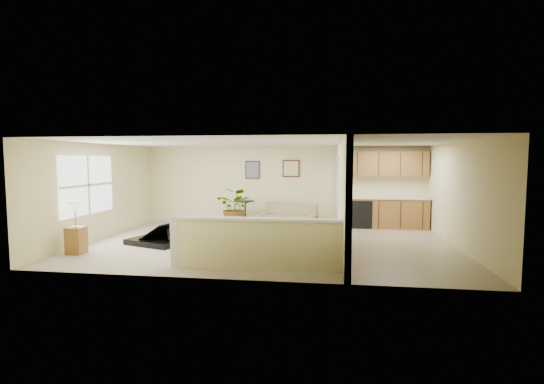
# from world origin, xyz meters

# --- Properties ---
(floor) EXTENTS (9.00, 9.00, 0.00)m
(floor) POSITION_xyz_m (0.00, 0.00, 0.00)
(floor) COLOR #BEAB93
(floor) RESTS_ON ground
(back_wall) EXTENTS (9.00, 0.04, 2.50)m
(back_wall) POSITION_xyz_m (0.00, 3.00, 1.25)
(back_wall) COLOR beige
(back_wall) RESTS_ON floor
(front_wall) EXTENTS (9.00, 0.04, 2.50)m
(front_wall) POSITION_xyz_m (0.00, -3.00, 1.25)
(front_wall) COLOR beige
(front_wall) RESTS_ON floor
(left_wall) EXTENTS (0.04, 6.00, 2.50)m
(left_wall) POSITION_xyz_m (-4.50, 0.00, 1.25)
(left_wall) COLOR beige
(left_wall) RESTS_ON floor
(right_wall) EXTENTS (0.04, 6.00, 2.50)m
(right_wall) POSITION_xyz_m (4.50, 0.00, 1.25)
(right_wall) COLOR beige
(right_wall) RESTS_ON floor
(ceiling) EXTENTS (9.00, 6.00, 0.04)m
(ceiling) POSITION_xyz_m (0.00, 0.00, 2.50)
(ceiling) COLOR silver
(ceiling) RESTS_ON back_wall
(kitchen_vinyl) EXTENTS (2.70, 6.00, 0.01)m
(kitchen_vinyl) POSITION_xyz_m (3.15, 0.00, 0.00)
(kitchen_vinyl) COLOR gray
(kitchen_vinyl) RESTS_ON floor
(interior_partition) EXTENTS (0.18, 5.99, 2.50)m
(interior_partition) POSITION_xyz_m (1.80, 0.25, 1.22)
(interior_partition) COLOR beige
(interior_partition) RESTS_ON floor
(pony_half_wall) EXTENTS (3.42, 0.22, 1.00)m
(pony_half_wall) POSITION_xyz_m (0.08, -2.30, 0.52)
(pony_half_wall) COLOR beige
(pony_half_wall) RESTS_ON floor
(left_window) EXTENTS (0.05, 2.15, 1.45)m
(left_window) POSITION_xyz_m (-4.49, -0.50, 1.45)
(left_window) COLOR white
(left_window) RESTS_ON left_wall
(wall_art_left) EXTENTS (0.48, 0.04, 0.58)m
(wall_art_left) POSITION_xyz_m (-0.95, 2.97, 1.75)
(wall_art_left) COLOR #3E2416
(wall_art_left) RESTS_ON back_wall
(wall_mirror) EXTENTS (0.55, 0.04, 0.55)m
(wall_mirror) POSITION_xyz_m (0.30, 2.97, 1.80)
(wall_mirror) COLOR #3E2416
(wall_mirror) RESTS_ON back_wall
(kitchen_cabinets) EXTENTS (2.36, 0.65, 2.33)m
(kitchen_cabinets) POSITION_xyz_m (3.19, 2.73, 0.87)
(kitchen_cabinets) COLOR #976331
(kitchen_cabinets) RESTS_ON floor
(piano) EXTENTS (1.83, 1.81, 1.25)m
(piano) POSITION_xyz_m (-2.73, -0.21, 0.52)
(piano) COLOR black
(piano) RESTS_ON floor
(piano_bench) EXTENTS (0.63, 0.88, 0.53)m
(piano_bench) POSITION_xyz_m (-1.31, -0.18, 0.26)
(piano_bench) COLOR black
(piano_bench) RESTS_ON floor
(loveseat) EXTENTS (2.01, 1.51, 0.97)m
(loveseat) POSITION_xyz_m (0.23, 2.21, 0.37)
(loveseat) COLOR tan
(loveseat) RESTS_ON floor
(accent_table) EXTENTS (0.57, 0.57, 0.83)m
(accent_table) POSITION_xyz_m (-1.05, 2.26, 0.53)
(accent_table) COLOR black
(accent_table) RESTS_ON floor
(palm_plant) EXTENTS (1.33, 1.23, 1.22)m
(palm_plant) POSITION_xyz_m (-1.31, 2.16, 0.60)
(palm_plant) COLOR black
(palm_plant) RESTS_ON floor
(small_plant) EXTENTS (0.37, 0.37, 0.50)m
(small_plant) POSITION_xyz_m (0.93, 2.23, 0.21)
(small_plant) COLOR black
(small_plant) RESTS_ON floor
(lamp_stand) EXTENTS (0.35, 0.35, 1.19)m
(lamp_stand) POSITION_xyz_m (-4.07, -1.63, 0.50)
(lamp_stand) COLOR #976331
(lamp_stand) RESTS_ON floor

